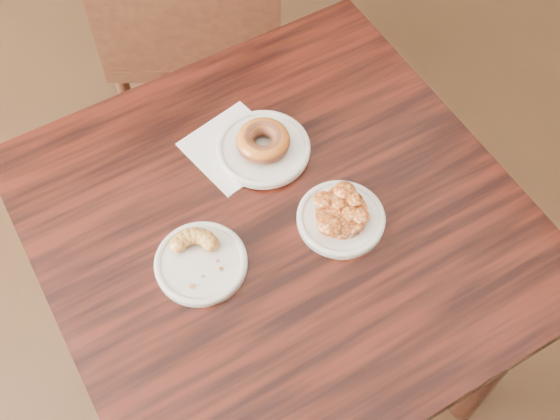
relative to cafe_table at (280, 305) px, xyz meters
name	(u,v)px	position (x,y,z in m)	size (l,w,h in m)	color
floor	(293,292)	(0.11, 0.17, -0.38)	(5.00, 5.00, 0.00)	black
cafe_table	(280,305)	(0.00, 0.00, 0.00)	(0.82, 0.82, 0.75)	black
chair_far	(197,15)	(0.11, 0.86, 0.08)	(0.49, 0.49, 0.90)	black
napkin	(234,147)	(-0.02, 0.18, 0.38)	(0.16, 0.16, 0.00)	white
plate_donut	(263,149)	(0.03, 0.15, 0.38)	(0.18, 0.18, 0.01)	silver
plate_cruller	(201,263)	(-0.16, -0.03, 0.38)	(0.16, 0.16, 0.01)	silver
plate_fritter	(341,219)	(0.10, -0.04, 0.38)	(0.16, 0.16, 0.01)	silver
glazed_donut	(263,141)	(0.03, 0.15, 0.41)	(0.10, 0.10, 0.04)	brown
apple_fritter	(342,213)	(0.10, -0.04, 0.40)	(0.13, 0.13, 0.03)	#4C1908
cruller_fragment	(200,258)	(-0.16, -0.03, 0.40)	(0.10, 0.10, 0.03)	brown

